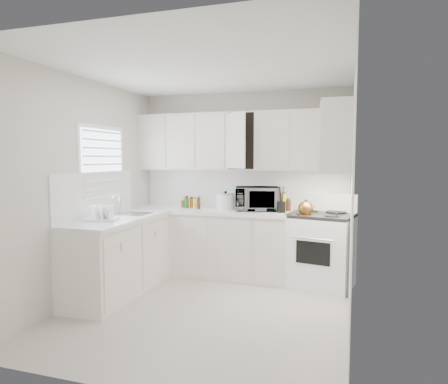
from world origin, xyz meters
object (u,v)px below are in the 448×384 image
at_px(utensil_crock, 281,199).
at_px(dish_rack, 101,212).
at_px(microwave, 257,196).
at_px(rice_cooker, 226,200).
at_px(stove, 321,240).
at_px(tea_kettle, 306,207).

height_order(utensil_crock, dish_rack, utensil_crock).
height_order(microwave, rice_cooker, microwave).
bearing_deg(rice_cooker, dish_rack, -125.12).
bearing_deg(rice_cooker, stove, -1.47).
relative_size(microwave, rice_cooker, 2.28).
relative_size(tea_kettle, microwave, 0.41).
height_order(tea_kettle, microwave, microwave).
bearing_deg(tea_kettle, stove, 37.06).
bearing_deg(stove, tea_kettle, -126.21).
height_order(stove, dish_rack, stove).
height_order(rice_cooker, utensil_crock, utensil_crock).
bearing_deg(microwave, dish_rack, -151.70).
xyz_separation_m(microwave, dish_rack, (-1.52, -1.41, -0.10)).
distance_m(stove, dish_rack, 2.76).
height_order(stove, microwave, microwave).
xyz_separation_m(microwave, rice_cooker, (-0.45, -0.02, -0.07)).
xyz_separation_m(tea_kettle, microwave, (-0.69, 0.27, 0.10)).
bearing_deg(utensil_crock, microwave, 159.46).
bearing_deg(utensil_crock, dish_rack, -145.90).
bearing_deg(utensil_crock, stove, 3.25).
distance_m(microwave, dish_rack, 2.08).
bearing_deg(tea_kettle, rice_cooker, 162.96).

